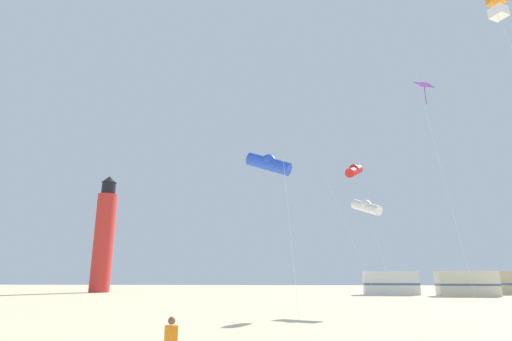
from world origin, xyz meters
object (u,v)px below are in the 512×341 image
Objects in this scene: kite_flyer_standing at (171,338)px; lighthouse_distant at (104,236)px; kite_diamond_violet at (426,95)px; kite_box_orange at (498,6)px; kite_tube_white at (366,207)px; rv_van_cream at (467,284)px; kite_tube_scarlet at (354,171)px; kite_tube_blue at (269,163)px; rv_van_white at (391,283)px.

lighthouse_distant is (-23.57, 45.86, 7.22)m from kite_flyer_standing.
kite_flyer_standing is at bearing -135.99° from kite_diamond_violet.
kite_flyer_standing is 0.08× the size of kite_box_orange.
kite_tube_white is 1.17× the size of rv_van_cream.
kite_tube_scarlet is 3.23m from kite_tube_white.
kite_diamond_violet is at bearing -70.77° from kite_tube_white.
kite_tube_scarlet is 26.17m from rv_van_cream.
kite_flyer_standing is 20.98m from kite_tube_white.
kite_flyer_standing is 0.11× the size of kite_tube_scarlet.
kite_tube_scarlet is at bearing 110.03° from kite_diamond_violet.
kite_tube_white is at bearing -133.55° from kite_flyer_standing.
kite_diamond_violet reaches higher than kite_tube_white.
kite_tube_blue is 36.73m from rv_van_cream.
kite_tube_white is (-3.76, 13.07, -6.65)m from kite_box_orange.
rv_van_cream is at bearing 54.52° from kite_tube_white.
kite_diamond_violet is 49.57m from lighthouse_distant.
kite_flyer_standing is at bearing -116.50° from rv_van_cream.
kite_diamond_violet is 2.00× the size of rv_van_cream.
kite_tube_scarlet is 41.66m from lighthouse_distant.
kite_diamond_violet is at bearing -69.97° from kite_tube_scarlet.
kite_tube_scarlet reaches higher than rv_van_white.
lighthouse_distant is at bearing 139.22° from kite_tube_white.
rv_van_white is at bearing -128.12° from kite_flyer_standing.
kite_tube_white is at bearing -103.60° from rv_van_white.
kite_tube_white is 0.46× the size of lighthouse_distant.
lighthouse_distant is 2.57× the size of rv_van_white.
kite_flyer_standing is 0.09× the size of kite_diamond_violet.
kite_box_orange is 2.16× the size of rv_van_cream.
kite_tube_white is 0.89× the size of kite_tube_blue.
lighthouse_distant reaches higher than kite_tube_blue.
rv_van_cream reaches higher than kite_flyer_standing.
kite_tube_scarlet is at bearing -40.09° from lighthouse_distant.
rv_van_white and rv_van_cream have the same top height.
kite_tube_scarlet reaches higher than kite_flyer_standing.
kite_diamond_violet is at bearing 102.11° from kite_box_orange.
rv_van_cream is at bearing 52.04° from kite_tube_scarlet.
rv_van_cream is (21.26, 29.22, -6.60)m from kite_tube_blue.
kite_tube_white is 10.89m from kite_tube_blue.
kite_box_orange reaches higher than kite_tube_blue.
kite_box_orange is 37.46m from rv_van_cream.
kite_flyer_standing is 19.54m from kite_diamond_violet.
kite_tube_white is 1.18× the size of rv_van_white.
kite_tube_white is at bearing -65.09° from kite_tube_scarlet.
kite_diamond_violet is (2.99, -8.20, 2.31)m from kite_tube_scarlet.
rv_van_white is at bearing 164.36° from rv_van_cream.
kite_box_orange is 6.26m from kite_diamond_violet.
kite_diamond_violet is at bearing -45.14° from lighthouse_distant.
kite_tube_scarlet is 1.23× the size of kite_tube_blue.
rv_van_cream is at bearing 72.02° from kite_box_orange.
rv_van_cream is at bearing 53.96° from kite_tube_blue.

